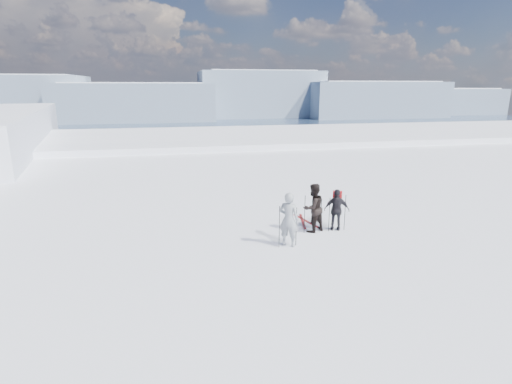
# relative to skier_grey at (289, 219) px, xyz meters

# --- Properties ---
(lake_basin) EXTENTS (820.00, 820.00, 71.62)m
(lake_basin) POSITION_rel_skier_grey_xyz_m (1.55, 27.12, -7.39)
(lake_basin) COLOR white
(lake_basin) RESTS_ON ground
(far_mountain_range) EXTENTS (770.00, 110.00, 53.00)m
(far_mountain_range) POSITION_rel_skier_grey_xyz_m (31.15, 451.91, -8.08)
(far_mountain_range) COLOR slate
(far_mountain_range) RESTS_ON ground
(skier_grey) EXTENTS (0.77, 0.72, 1.78)m
(skier_grey) POSITION_rel_skier_grey_xyz_m (0.00, 0.00, 0.00)
(skier_grey) COLOR gray
(skier_grey) RESTS_ON ground
(skier_dark) EXTENTS (1.04, 0.94, 1.74)m
(skier_dark) POSITION_rel_skier_grey_xyz_m (1.21, 1.08, -0.02)
(skier_dark) COLOR black
(skier_dark) RESTS_ON ground
(skier_pack) EXTENTS (0.96, 0.68, 1.50)m
(skier_pack) POSITION_rel_skier_grey_xyz_m (2.08, 1.03, -0.14)
(skier_pack) COLOR black
(skier_pack) RESTS_ON ground
(backpack) EXTENTS (0.37, 0.29, 0.44)m
(backpack) POSITION_rel_skier_grey_xyz_m (2.17, 1.26, 0.84)
(backpack) COLOR red
(backpack) RESTS_ON skier_pack
(ski_poles) EXTENTS (2.73, 1.15, 1.37)m
(ski_poles) POSITION_rel_skier_grey_xyz_m (1.05, 0.65, -0.24)
(ski_poles) COLOR black
(ski_poles) RESTS_ON ground
(skis_loose) EXTENTS (0.61, 1.68, 0.03)m
(skis_loose) POSITION_rel_skier_grey_xyz_m (1.28, 2.17, -0.87)
(skis_loose) COLOR black
(skis_loose) RESTS_ON ground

